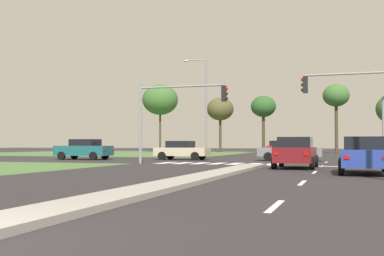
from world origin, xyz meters
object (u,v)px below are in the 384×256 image
(car_grey_second, at_px, (290,150))
(traffic_signal_near_left, at_px, (174,107))
(car_blue_fifth, at_px, (364,155))
(traffic_signal_near_right, at_px, (361,98))
(treeline_fourth, at_px, (336,96))
(car_beige_near, at_px, (182,150))
(treeline_third, at_px, (263,107))
(car_red_third, at_px, (278,148))
(car_teal_sixth, at_px, (84,149))
(street_lamp_third, at_px, (204,102))
(treeline_near, at_px, (160,100))
(car_maroon_fourth, at_px, (296,152))
(treeline_second, at_px, (220,109))

(car_grey_second, distance_m, traffic_signal_near_left, 10.36)
(car_blue_fifth, height_order, traffic_signal_near_right, traffic_signal_near_right)
(treeline_fourth, bearing_deg, car_beige_near, -109.25)
(traffic_signal_near_left, xyz_separation_m, treeline_fourth, (8.83, 38.62, 4.00))
(treeline_third, bearing_deg, car_red_third, -74.61)
(car_blue_fifth, xyz_separation_m, treeline_third, (-11.78, 45.54, 5.59))
(car_beige_near, relative_size, car_teal_sixth, 0.95)
(street_lamp_third, bearing_deg, traffic_signal_near_left, -79.52)
(street_lamp_third, distance_m, treeline_near, 23.37)
(car_teal_sixth, bearing_deg, traffic_signal_near_left, -120.27)
(car_beige_near, height_order, treeline_third, treeline_third)
(car_red_third, height_order, car_maroon_fourth, car_maroon_fourth)
(car_beige_near, distance_m, car_teal_sixth, 7.78)
(street_lamp_third, bearing_deg, treeline_third, 83.50)
(traffic_signal_near_right, xyz_separation_m, treeline_second, (-18.99, 42.32, 2.70))
(car_beige_near, distance_m, street_lamp_third, 11.46)
(car_blue_fifth, bearing_deg, car_maroon_fourth, 129.22)
(car_blue_fifth, bearing_deg, car_red_third, 104.08)
(car_grey_second, bearing_deg, car_red_third, -169.36)
(traffic_signal_near_right, distance_m, treeline_fourth, 38.87)
(car_red_third, height_order, treeline_third, treeline_third)
(car_blue_fifth, distance_m, treeline_near, 52.08)
(car_beige_near, relative_size, traffic_signal_near_right, 0.78)
(car_teal_sixth, bearing_deg, treeline_near, 11.04)
(treeline_near, relative_size, treeline_third, 1.25)
(street_lamp_third, bearing_deg, car_blue_fifth, -60.05)
(treeline_fourth, bearing_deg, treeline_near, -177.21)
(car_beige_near, xyz_separation_m, car_grey_second, (8.23, 0.41, 0.01))
(car_beige_near, xyz_separation_m, street_lamp_third, (-1.23, 10.40, 4.66))
(car_beige_near, relative_size, treeline_near, 0.42)
(street_lamp_third, distance_m, treeline_third, 21.12)
(traffic_signal_near_left, height_order, street_lamp_third, street_lamp_third)
(treeline_near, bearing_deg, traffic_signal_near_right, -54.40)
(traffic_signal_near_left, height_order, treeline_near, treeline_near)
(car_maroon_fourth, bearing_deg, treeline_second, 109.20)
(car_beige_near, height_order, treeline_second, treeline_second)
(treeline_third, bearing_deg, car_teal_sixth, -104.74)
(car_maroon_fourth, distance_m, treeline_fourth, 42.04)
(car_blue_fifth, bearing_deg, car_teal_sixth, 148.88)
(car_beige_near, relative_size, treeline_third, 0.53)
(car_beige_near, bearing_deg, treeline_near, -155.34)
(traffic_signal_near_right, height_order, treeline_near, treeline_near)
(car_teal_sixth, xyz_separation_m, treeline_near, (-6.20, 31.80, 6.87))
(car_grey_second, bearing_deg, car_maroon_fourth, 8.09)
(car_red_third, xyz_separation_m, treeline_near, (-18.90, 13.08, 6.89))
(car_beige_near, distance_m, traffic_signal_near_left, 8.21)
(car_teal_sixth, bearing_deg, treeline_fourth, -29.23)
(treeline_second, height_order, treeline_third, treeline_second)
(car_red_third, height_order, traffic_signal_near_left, traffic_signal_near_left)
(car_grey_second, relative_size, traffic_signal_near_right, 0.86)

